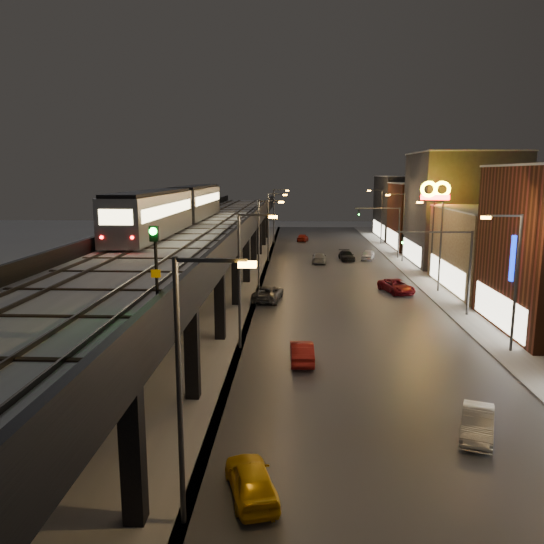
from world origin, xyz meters
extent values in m
plane|color=silver|center=(0.00, 0.00, 0.00)|extent=(220.00, 220.00, 0.00)
cube|color=#46474D|center=(7.50, 35.00, 0.03)|extent=(17.00, 120.00, 0.06)
cube|color=#9FA1A8|center=(17.50, 35.00, 0.07)|extent=(4.00, 120.00, 0.14)
cube|color=#9FA1A8|center=(-6.00, 35.00, 0.03)|extent=(11.00, 120.00, 0.06)
cube|color=black|center=(-6.00, 32.00, 5.80)|extent=(9.00, 100.00, 1.00)
cube|color=black|center=(-2.30, -5.00, 2.65)|extent=(0.70, 0.70, 5.30)
cube|color=black|center=(-6.00, -5.00, 5.15)|extent=(8.00, 0.60, 0.50)
cube|color=black|center=(-9.70, 5.00, 2.65)|extent=(0.70, 0.70, 5.30)
cube|color=black|center=(-2.30, 5.00, 2.65)|extent=(0.70, 0.70, 5.30)
cube|color=black|center=(-6.00, 5.00, 5.15)|extent=(8.00, 0.60, 0.50)
cube|color=black|center=(-9.70, 15.00, 2.65)|extent=(0.70, 0.70, 5.30)
cube|color=black|center=(-2.30, 15.00, 2.65)|extent=(0.70, 0.70, 5.30)
cube|color=black|center=(-6.00, 15.00, 5.15)|extent=(8.00, 0.60, 0.50)
cube|color=black|center=(-9.70, 25.00, 2.65)|extent=(0.70, 0.70, 5.30)
cube|color=black|center=(-2.30, 25.00, 2.65)|extent=(0.70, 0.70, 5.30)
cube|color=black|center=(-6.00, 25.00, 5.15)|extent=(8.00, 0.60, 0.50)
cube|color=black|center=(-9.70, 35.00, 2.65)|extent=(0.70, 0.70, 5.30)
cube|color=black|center=(-2.30, 35.00, 2.65)|extent=(0.70, 0.70, 5.30)
cube|color=black|center=(-6.00, 35.00, 5.15)|extent=(8.00, 0.60, 0.50)
cube|color=black|center=(-9.70, 45.00, 2.65)|extent=(0.70, 0.70, 5.30)
cube|color=black|center=(-2.30, 45.00, 2.65)|extent=(0.70, 0.70, 5.30)
cube|color=black|center=(-6.00, 45.00, 5.15)|extent=(8.00, 0.60, 0.50)
cube|color=black|center=(-9.70, 55.00, 2.65)|extent=(0.70, 0.70, 5.30)
cube|color=black|center=(-2.30, 55.00, 2.65)|extent=(0.70, 0.70, 5.30)
cube|color=black|center=(-6.00, 55.00, 5.15)|extent=(8.00, 0.60, 0.50)
cube|color=black|center=(-9.70, 65.00, 2.65)|extent=(0.70, 0.70, 5.30)
cube|color=black|center=(-2.30, 65.00, 2.65)|extent=(0.70, 0.70, 5.30)
cube|color=black|center=(-6.00, 65.00, 5.15)|extent=(8.00, 0.60, 0.50)
cube|color=black|center=(-9.70, 75.00, 2.65)|extent=(0.70, 0.70, 5.30)
cube|color=black|center=(-2.30, 75.00, 2.65)|extent=(0.70, 0.70, 5.30)
cube|color=black|center=(-6.00, 75.00, 5.15)|extent=(8.00, 0.60, 0.50)
cube|color=#B2B7C1|center=(-6.00, 32.00, 6.38)|extent=(8.40, 100.00, 0.16)
cube|color=#332D28|center=(-9.22, 32.00, 6.54)|extent=(0.08, 98.00, 0.16)
cube|color=#332D28|center=(-7.78, 32.00, 6.54)|extent=(0.08, 98.00, 0.16)
cube|color=#332D28|center=(-4.72, 32.00, 6.54)|extent=(0.08, 98.00, 0.16)
cube|color=#332D28|center=(-3.28, 32.00, 6.54)|extent=(0.08, 98.00, 0.16)
cube|color=black|center=(-6.00, 2.00, 6.49)|extent=(7.80, 0.24, 0.06)
cube|color=black|center=(-6.00, 18.00, 6.49)|extent=(7.80, 0.24, 0.06)
cube|color=black|center=(-6.00, 34.00, 6.49)|extent=(7.80, 0.24, 0.06)
cube|color=black|center=(-6.00, 50.00, 6.49)|extent=(7.80, 0.24, 0.06)
cube|color=black|center=(-6.00, 66.00, 6.49)|extent=(7.80, 0.24, 0.06)
cube|color=black|center=(-1.65, 32.00, 6.85)|extent=(0.30, 100.00, 1.10)
cube|color=black|center=(-10.35, 32.00, 6.85)|extent=(0.30, 100.00, 1.10)
cube|color=#F6EBC9|center=(17.95, 18.00, 1.60)|extent=(0.10, 9.60, 2.40)
cube|color=#7B6B51|center=(24.00, 32.00, 4.00)|extent=(12.00, 15.00, 8.00)
cube|color=#F6EBC9|center=(17.95, 32.00, 1.60)|extent=(0.10, 12.00, 2.40)
cube|color=#B2B7C1|center=(24.00, 32.00, 8.08)|extent=(12.20, 15.20, 0.16)
cube|color=#35353C|center=(24.00, 48.00, 7.00)|extent=(12.00, 13.00, 14.00)
cube|color=#F6EBC9|center=(17.95, 48.00, 1.60)|extent=(0.10, 10.40, 2.40)
cube|color=#B2B7C1|center=(24.00, 48.00, 14.08)|extent=(12.20, 13.20, 0.16)
cube|color=#542218|center=(24.00, 62.00, 5.00)|extent=(12.00, 12.00, 10.00)
cube|color=#F6EBC9|center=(17.95, 62.00, 1.60)|extent=(0.10, 9.60, 2.40)
cube|color=#B2B7C1|center=(24.00, 62.00, 10.08)|extent=(12.20, 12.20, 0.16)
cube|color=black|center=(24.00, 76.00, 5.50)|extent=(12.00, 16.00, 11.00)
cube|color=#F6EBC9|center=(17.95, 76.00, 1.60)|extent=(0.10, 12.80, 2.40)
cube|color=#B2B7C1|center=(24.00, 76.00, 11.08)|extent=(12.20, 16.20, 0.16)
cylinder|color=#38383A|center=(-0.70, -5.00, 4.50)|extent=(0.18, 0.18, 9.00)
cube|color=#38383A|center=(0.40, -5.00, 8.90)|extent=(2.20, 0.12, 0.12)
cube|color=orange|center=(1.50, -5.00, 8.78)|extent=(0.55, 0.28, 0.18)
cylinder|color=#38383A|center=(-0.70, 13.00, 4.50)|extent=(0.18, 0.18, 9.00)
cube|color=#38383A|center=(0.40, 13.00, 8.90)|extent=(2.20, 0.12, 0.12)
cube|color=orange|center=(1.50, 13.00, 8.78)|extent=(0.55, 0.28, 0.18)
cylinder|color=#38383A|center=(17.00, 13.00, 4.50)|extent=(0.18, 0.18, 9.00)
cube|color=#38383A|center=(15.90, 13.00, 8.90)|extent=(2.20, 0.12, 0.12)
cube|color=orange|center=(14.80, 13.00, 8.78)|extent=(0.55, 0.28, 0.18)
cylinder|color=#38383A|center=(-0.70, 31.00, 4.50)|extent=(0.18, 0.18, 9.00)
cube|color=#38383A|center=(0.40, 31.00, 8.90)|extent=(2.20, 0.12, 0.12)
cube|color=orange|center=(1.50, 31.00, 8.78)|extent=(0.55, 0.28, 0.18)
cylinder|color=#38383A|center=(17.00, 31.00, 4.50)|extent=(0.18, 0.18, 9.00)
cube|color=#38383A|center=(15.90, 31.00, 8.90)|extent=(2.20, 0.12, 0.12)
cube|color=orange|center=(14.80, 31.00, 8.78)|extent=(0.55, 0.28, 0.18)
cylinder|color=#38383A|center=(-0.70, 49.00, 4.50)|extent=(0.18, 0.18, 9.00)
cube|color=#38383A|center=(0.40, 49.00, 8.90)|extent=(2.20, 0.12, 0.12)
cube|color=orange|center=(1.50, 49.00, 8.78)|extent=(0.55, 0.28, 0.18)
cylinder|color=#38383A|center=(17.00, 49.00, 4.50)|extent=(0.18, 0.18, 9.00)
cube|color=#38383A|center=(15.90, 49.00, 8.90)|extent=(2.20, 0.12, 0.12)
cube|color=orange|center=(14.80, 49.00, 8.78)|extent=(0.55, 0.28, 0.18)
cylinder|color=#38383A|center=(-0.70, 67.00, 4.50)|extent=(0.18, 0.18, 9.00)
cube|color=#38383A|center=(0.40, 67.00, 8.90)|extent=(2.20, 0.12, 0.12)
cube|color=orange|center=(1.50, 67.00, 8.78)|extent=(0.55, 0.28, 0.18)
cylinder|color=#38383A|center=(17.00, 67.00, 4.50)|extent=(0.18, 0.18, 9.00)
cube|color=#38383A|center=(15.90, 67.00, 8.90)|extent=(2.20, 0.12, 0.12)
cube|color=orange|center=(14.80, 67.00, 8.78)|extent=(0.55, 0.28, 0.18)
cylinder|color=#38383A|center=(17.00, 22.00, 3.50)|extent=(0.20, 0.20, 7.00)
cube|color=#38383A|center=(14.00, 22.00, 6.90)|extent=(6.00, 0.12, 0.12)
imported|color=black|center=(11.50, 22.00, 6.40)|extent=(0.20, 0.16, 1.00)
sphere|color=#0CFF26|center=(11.50, 21.85, 6.15)|extent=(0.18, 0.18, 0.18)
cylinder|color=#38383A|center=(17.00, 52.00, 3.50)|extent=(0.20, 0.20, 7.00)
cube|color=#38383A|center=(14.00, 52.00, 6.90)|extent=(6.00, 0.12, 0.12)
imported|color=black|center=(11.50, 52.00, 6.40)|extent=(0.20, 0.16, 1.00)
sphere|color=#0CFF26|center=(11.50, 51.85, 6.15)|extent=(0.18, 0.18, 0.18)
cube|color=gray|center=(-8.50, 21.27, 8.26)|extent=(2.89, 17.42, 3.28)
cube|color=black|center=(-8.50, 21.27, 10.03)|extent=(2.59, 16.92, 0.25)
cube|color=#FFE9A3|center=(-9.95, 21.27, 8.71)|extent=(0.05, 15.93, 0.90)
cube|color=#FFE9A3|center=(-7.05, 21.27, 8.71)|extent=(0.05, 15.93, 0.90)
cube|color=gray|center=(-8.50, 40.13, 8.26)|extent=(2.89, 17.42, 3.28)
cube|color=black|center=(-8.50, 40.13, 10.03)|extent=(2.59, 16.92, 0.25)
cube|color=#FFE9A3|center=(-9.95, 40.13, 8.71)|extent=(0.05, 15.93, 0.90)
cube|color=#FFE9A3|center=(-7.05, 40.13, 8.71)|extent=(0.05, 15.93, 0.90)
cube|color=#FFE9A3|center=(-8.50, 12.55, 8.76)|extent=(2.19, 0.05, 1.00)
sphere|color=#FF0C0C|center=(-9.50, 12.53, 7.47)|extent=(0.20, 0.20, 0.20)
sphere|color=#FF0C0C|center=(-7.50, 12.53, 7.47)|extent=(0.20, 0.20, 0.20)
cylinder|color=black|center=(-2.10, -1.96, 8.12)|extent=(0.12, 0.12, 3.00)
cube|color=black|center=(-2.10, -2.08, 9.37)|extent=(0.32, 0.18, 0.55)
sphere|color=#0CFF26|center=(-2.10, -2.20, 9.47)|extent=(0.26, 0.26, 0.26)
cube|color=#F6B100|center=(-2.10, -2.06, 7.92)|extent=(0.35, 0.04, 0.30)
imported|color=gold|center=(1.43, -3.44, 0.64)|extent=(2.47, 4.03, 1.28)
imported|color=maroon|center=(3.38, 10.49, 0.65)|extent=(1.52, 4.00, 1.30)
imported|color=#494A4B|center=(0.44, 26.52, 0.69)|extent=(2.96, 5.26, 1.39)
imported|color=gray|center=(6.01, 47.71, 0.65)|extent=(2.08, 4.57, 1.30)
imported|color=maroon|center=(4.11, 69.94, 0.66)|extent=(2.21, 4.11, 1.33)
imported|color=#A8A8A8|center=(10.99, 1.36, 0.62)|extent=(2.52, 4.00, 1.24)
imported|color=maroon|center=(12.80, 30.25, 0.65)|extent=(3.44, 5.10, 1.30)
imported|color=black|center=(9.77, 49.88, 0.62)|extent=(2.08, 4.41, 1.24)
imported|color=silver|center=(12.73, 50.62, 0.65)|extent=(2.43, 4.06, 1.29)
cylinder|color=#38383A|center=(18.00, 37.95, 4.33)|extent=(0.24, 0.24, 8.65)
cube|color=#FF0C0C|center=(18.00, 37.95, 8.97)|extent=(3.03, 0.25, 0.54)
torus|color=yellow|center=(17.30, 37.95, 9.84)|extent=(1.78, 0.76, 1.75)
torus|color=yellow|center=(18.70, 37.95, 9.84)|extent=(1.78, 0.76, 1.75)
cylinder|color=#38383A|center=(18.50, 16.09, 2.21)|extent=(0.28, 0.28, 4.41)
cube|color=#0523DE|center=(18.50, 16.09, 5.74)|extent=(1.41, 0.35, 3.18)
camera|label=1|loc=(2.95, -20.67, 11.46)|focal=35.00mm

